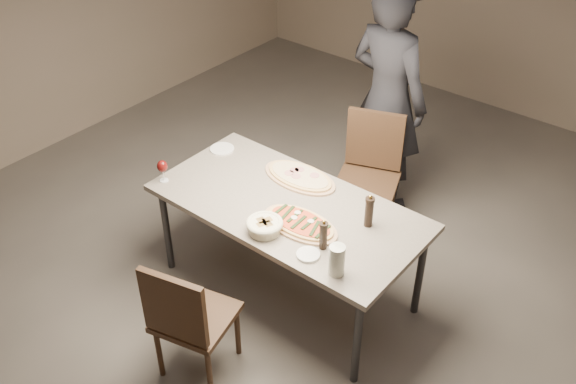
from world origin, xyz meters
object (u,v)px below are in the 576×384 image
Objects in this scene: bread_basket at (265,225)px; chair_far at (370,168)px; ham_pizza at (300,177)px; carafe at (337,260)px; dining_table at (288,211)px; diner at (387,100)px; pepper_mill_left at (323,235)px; zucchini_pizza at (300,223)px; chair_near at (187,316)px.

chair_far reaches higher than bread_basket.
carafe is (0.74, -0.61, 0.08)m from ham_pizza.
dining_table is 1.35m from diner.
pepper_mill_left is 0.23m from carafe.
bread_basket is 1.11× the size of pepper_mill_left.
carafe is (0.42, -0.21, 0.08)m from zucchini_pizza.
bread_basket is at bearing 101.44° from diner.
bread_basket reaches higher than zucchini_pizza.
chair_far reaches higher than zucchini_pizza.
ham_pizza is 1.06m from diner.
diner reaches higher than chair_far.
chair_far is (-0.04, 1.28, -0.26)m from bread_basket.
ham_pizza is 0.96m from carafe.
diner reaches higher than pepper_mill_left.
bread_basket is 0.25× the size of chair_near.
carafe is at bearing -2.61° from bread_basket.
chair_near is 2.32m from diner.
bread_basket is 0.12× the size of diner.
carafe is 1.46m from chair_far.
ham_pizza is 0.62× the size of chair_near.
diner is (-0.08, 1.32, 0.25)m from dining_table.
chair_far is (0.02, 0.97, -0.15)m from dining_table.
chair_near reaches higher than dining_table.
ham_pizza is 2.70× the size of pepper_mill_left.
chair_far is at bearing 109.25° from pepper_mill_left.
diner is at bearing 108.61° from pepper_mill_left.
ham_pizza is (-0.12, 0.28, 0.07)m from dining_table.
pepper_mill_left is 1.28m from chair_far.
carafe is at bearing 31.82° from chair_near.
pepper_mill_left is at bearing 46.92° from chair_near.
bread_basket is 0.39m from pepper_mill_left.
pepper_mill_left is at bearing -25.22° from dining_table.
diner is (-0.10, 2.27, 0.44)m from chair_near.
carafe is at bearing -49.39° from zucchini_pizza.
bread_basket is (0.06, -0.31, 0.11)m from dining_table.
dining_table is 3.40× the size of zucchini_pizza.
chair_near is at bearing -93.92° from bread_basket.
ham_pizza is 1.27m from chair_near.
zucchini_pizza is 0.48m from carafe.
bread_basket is at bearing -164.56° from pepper_mill_left.
ham_pizza is 2.44× the size of bread_basket.
chair_near is 0.48× the size of diner.
chair_far reaches higher than carafe.
bread_basket is at bearing -70.73° from ham_pizza.
ham_pizza is 0.74m from chair_far.
ham_pizza is at bearing 140.51° from carafe.
chair_far reaches higher than dining_table.
diner is (-0.14, 1.62, 0.15)m from bread_basket.
bread_basket is 1.30m from chair_far.
carafe is (0.19, -0.13, -0.00)m from pepper_mill_left.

